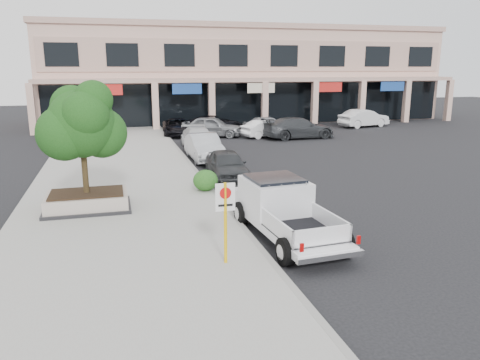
% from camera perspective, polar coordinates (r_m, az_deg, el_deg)
% --- Properties ---
extents(ground, '(120.00, 120.00, 0.00)m').
position_cam_1_polar(ground, '(16.46, 5.73, -5.89)').
color(ground, black).
rests_on(ground, ground).
extents(sidewalk, '(8.00, 52.00, 0.15)m').
position_cam_1_polar(sidewalk, '(21.17, -14.34, -1.59)').
color(sidewalk, gray).
rests_on(sidewalk, ground).
extents(curb, '(0.20, 52.00, 0.15)m').
position_cam_1_polar(curb, '(21.56, -3.80, -0.91)').
color(curb, gray).
rests_on(curb, ground).
extents(strip_mall, '(40.55, 12.43, 9.50)m').
position_cam_1_polar(strip_mall, '(50.28, 0.56, 12.81)').
color(strip_mall, '#CEA491').
rests_on(strip_mall, ground).
extents(planter, '(3.20, 2.20, 0.68)m').
position_cam_1_polar(planter, '(18.87, -18.11, -2.44)').
color(planter, black).
rests_on(planter, sidewalk).
extents(planter_tree, '(2.90, 2.55, 4.00)m').
position_cam_1_polar(planter_tree, '(18.46, -18.35, 6.52)').
color(planter_tree, black).
rests_on(planter_tree, planter).
extents(no_parking_sign, '(0.55, 0.09, 2.30)m').
position_cam_1_polar(no_parking_sign, '(12.78, -1.80, -3.91)').
color(no_parking_sign, yellow).
rests_on(no_parking_sign, sidewalk).
extents(hedge, '(1.10, 0.99, 0.93)m').
position_cam_1_polar(hedge, '(20.62, -4.23, -0.04)').
color(hedge, '#134415').
rests_on(hedge, sidewalk).
extents(pickup_truck, '(2.57, 6.00, 1.85)m').
position_cam_1_polar(pickup_truck, '(15.25, 5.80, -3.84)').
color(pickup_truck, white).
rests_on(pickup_truck, ground).
extents(curb_car_a, '(1.88, 4.35, 1.46)m').
position_cam_1_polar(curb_car_a, '(23.24, -1.61, 1.84)').
color(curb_car_a, '#2A2C2F').
rests_on(curb_car_a, ground).
extents(curb_car_b, '(1.76, 4.79, 1.56)m').
position_cam_1_polar(curb_car_b, '(28.19, -4.39, 4.01)').
color(curb_car_b, '#B0B2B8').
rests_on(curb_car_b, ground).
extents(curb_car_c, '(2.04, 4.93, 1.43)m').
position_cam_1_polar(curb_car_c, '(32.26, -5.08, 5.09)').
color(curb_car_c, silver).
rests_on(curb_car_c, ground).
extents(curb_car_d, '(2.64, 5.08, 1.37)m').
position_cam_1_polar(curb_car_d, '(38.87, -7.66, 6.44)').
color(curb_car_d, black).
rests_on(curb_car_d, ground).
extents(lot_car_a, '(5.20, 3.69, 1.64)m').
position_cam_1_polar(lot_car_a, '(37.69, -3.41, 6.52)').
color(lot_car_a, gray).
rests_on(lot_car_a, ground).
extents(lot_car_b, '(4.37, 2.59, 1.36)m').
position_cam_1_polar(lot_car_b, '(37.53, 3.24, 6.28)').
color(lot_car_b, white).
rests_on(lot_car_b, ground).
extents(lot_car_c, '(5.82, 2.64, 1.65)m').
position_cam_1_polar(lot_car_c, '(37.07, 7.17, 6.33)').
color(lot_car_c, '#313437').
rests_on(lot_car_c, ground).
extents(lot_car_d, '(5.49, 3.57, 1.40)m').
position_cam_1_polar(lot_car_d, '(40.72, -3.12, 6.89)').
color(lot_car_d, black).
rests_on(lot_car_d, ground).
extents(lot_car_e, '(4.47, 2.00, 1.49)m').
position_cam_1_polar(lot_car_e, '(39.55, 3.48, 6.75)').
color(lot_car_e, '#A4A7AC').
rests_on(lot_car_e, ground).
extents(lot_car_f, '(5.20, 2.83, 1.63)m').
position_cam_1_polar(lot_car_f, '(45.37, 14.86, 7.29)').
color(lot_car_f, silver).
rests_on(lot_car_f, ground).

